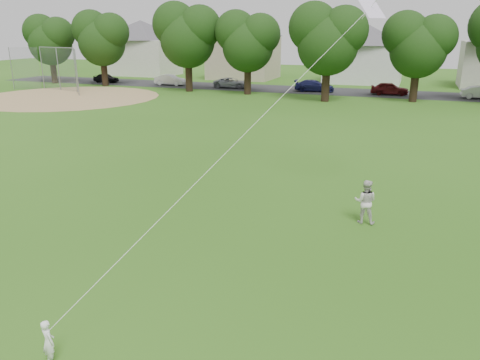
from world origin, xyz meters
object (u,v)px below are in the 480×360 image
(older_boy, at_px, (365,202))
(kite, at_px, (255,123))
(baseball_backstop, at_px, (54,70))
(toddler, at_px, (48,342))

(older_boy, xyz_separation_m, kite, (-2.86, -3.50, 3.16))
(older_boy, distance_m, baseball_backstop, 44.43)
(kite, bearing_deg, toddler, -110.47)
(toddler, distance_m, baseball_backstop, 47.18)
(older_boy, height_order, kite, kite)
(toddler, bearing_deg, older_boy, -95.09)
(toddler, xyz_separation_m, older_boy, (5.12, 9.58, 0.29))
(toddler, relative_size, kite, 0.07)
(older_boy, bearing_deg, baseball_backstop, -37.37)
(toddler, distance_m, kite, 7.35)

